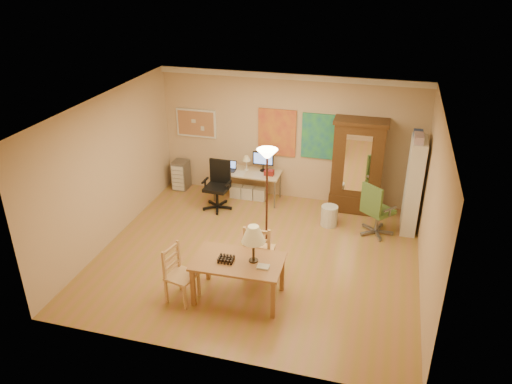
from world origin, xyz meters
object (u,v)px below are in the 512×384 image
(computer_desk, at_px, (249,182))
(bookshelf, at_px, (413,186))
(armoire, at_px, (357,172))
(office_chair_green, at_px, (376,221))
(dining_table, at_px, (244,253))
(office_chair_black, at_px, (218,196))

(computer_desk, distance_m, bookshelf, 3.39)
(bookshelf, bearing_deg, armoire, 154.65)
(office_chair_green, distance_m, armoire, 1.17)
(computer_desk, xyz_separation_m, office_chair_green, (2.72, -0.82, -0.11))
(office_chair_green, height_order, armoire, armoire)
(dining_table, bearing_deg, bookshelf, 49.97)
(dining_table, height_order, bookshelf, bookshelf)
(computer_desk, relative_size, office_chair_black, 1.39)
(dining_table, distance_m, armoire, 3.68)
(dining_table, height_order, computer_desk, dining_table)
(office_chair_black, xyz_separation_m, armoire, (2.75, 0.67, 0.57))
(computer_desk, distance_m, office_chair_green, 2.84)
(office_chair_black, bearing_deg, bookshelf, 2.46)
(office_chair_black, height_order, office_chair_green, office_chair_green)
(computer_desk, bearing_deg, bookshelf, -7.25)
(computer_desk, bearing_deg, dining_table, -75.17)
(dining_table, bearing_deg, office_chair_black, 116.90)
(dining_table, xyz_separation_m, office_chair_green, (1.84, 2.51, -0.52))
(computer_desk, xyz_separation_m, bookshelf, (3.32, -0.42, 0.52))
(office_chair_black, relative_size, office_chair_green, 0.96)
(office_chair_black, relative_size, bookshelf, 0.56)
(dining_table, relative_size, office_chair_green, 1.29)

